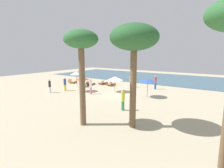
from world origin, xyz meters
The scene contains 18 objects.
ground_plane centered at (0.00, 0.00, 0.00)m, with size 60.00×60.00×0.00m, color #BCAD8E.
ocean_water centered at (0.00, 17.00, 0.03)m, with size 48.00×16.00×0.06m, color #3D6075.
umbrella_0 centered at (-0.96, 1.01, 1.80)m, with size 2.09×2.09×2.03m.
umbrella_1 centered at (-7.89, 0.94, 2.07)m, with size 1.88×1.88×2.32m.
umbrella_2 centered at (-4.70, -1.19, 1.81)m, with size 1.79×1.79×2.04m.
umbrella_3 centered at (3.69, 0.79, 1.94)m, with size 2.02×2.02×2.11m.
lounger_0 centered at (-10.69, 2.85, 0.18)m, with size 1.18×1.77×0.71m.
lounger_1 centered at (-5.86, 4.86, 0.18)m, with size 1.24×1.79×0.67m.
lounger_2 centered at (-6.93, 3.05, 0.18)m, with size 0.80×1.75×0.69m.
lounger_3 centered at (-4.07, 4.55, 0.17)m, with size 1.26×1.75×0.72m.
person_0 centered at (2.77, 5.71, 1.01)m, with size 0.41×0.41×1.94m.
person_1 centered at (-0.78, 5.04, 0.97)m, with size 0.49×0.49×1.90m.
person_2 centered at (-7.60, -4.13, 0.88)m, with size 0.34×0.34×1.72m.
person_3 centered at (3.87, -4.99, 1.00)m, with size 0.44×0.44×1.93m.
person_4 centered at (-2.73, -1.75, 0.97)m, with size 0.43×0.43×1.88m.
person_5 centered at (-6.96, -2.18, 0.92)m, with size 0.50×0.50×1.82m.
palm_0 centered at (6.29, -7.72, 5.89)m, with size 3.18×3.18×6.95m.
palm_2 centered at (3.21, -9.38, 5.60)m, with size 2.31×2.31×6.62m.
Camera 1 is at (11.80, -18.26, 5.08)m, focal length 28.76 mm.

